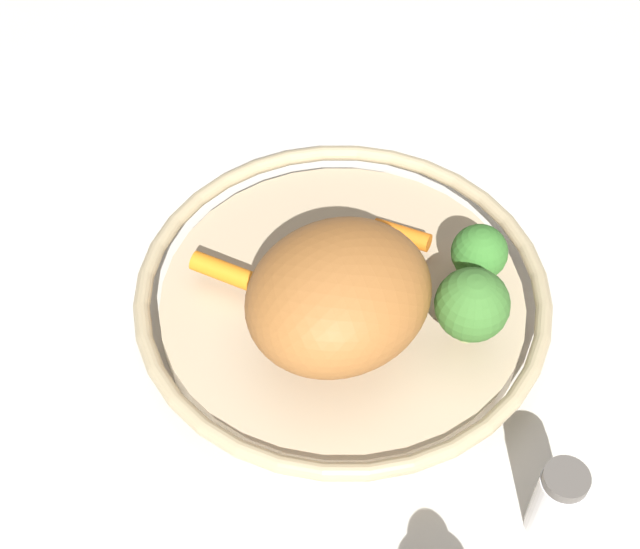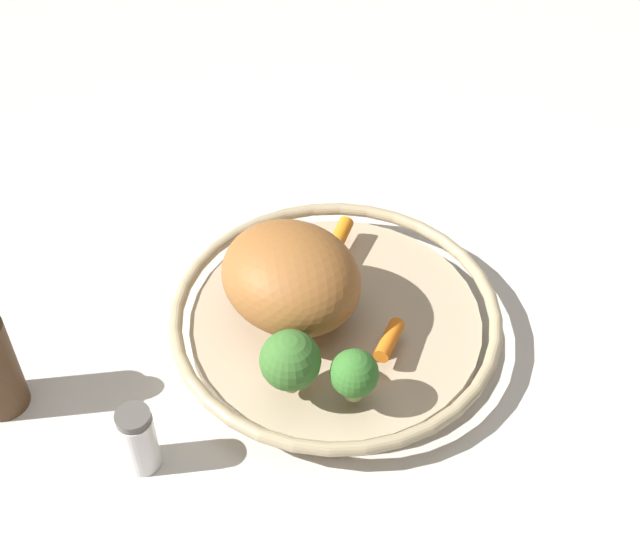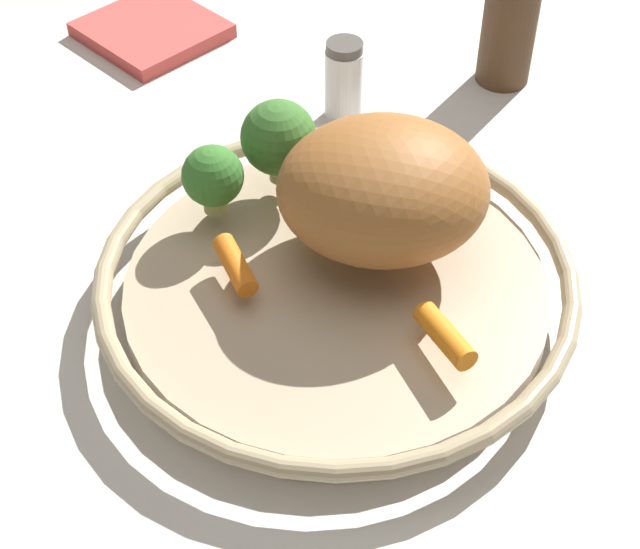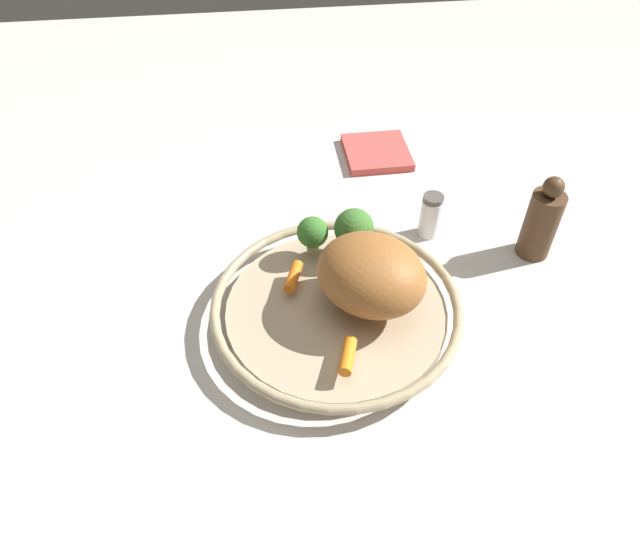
# 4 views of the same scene
# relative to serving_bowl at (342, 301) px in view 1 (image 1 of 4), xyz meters

# --- Properties ---
(ground_plane) EXTENTS (2.21, 2.21, 0.00)m
(ground_plane) POSITION_rel_serving_bowl_xyz_m (0.00, 0.00, -0.02)
(ground_plane) COLOR beige
(serving_bowl) EXTENTS (0.34, 0.34, 0.04)m
(serving_bowl) POSITION_rel_serving_bowl_xyz_m (0.00, 0.00, 0.00)
(serving_bowl) COLOR tan
(serving_bowl) RESTS_ON ground_plane
(roast_chicken_piece) EXTENTS (0.19, 0.19, 0.09)m
(roast_chicken_piece) POSITION_rel_serving_bowl_xyz_m (-0.04, 0.00, 0.06)
(roast_chicken_piece) COLOR #995E2C
(roast_chicken_piece) RESTS_ON serving_bowl
(baby_carrot_right) EXTENTS (0.03, 0.05, 0.02)m
(baby_carrot_right) POSITION_rel_serving_bowl_xyz_m (0.05, -0.04, 0.03)
(baby_carrot_right) COLOR orange
(baby_carrot_right) RESTS_ON serving_bowl
(baby_carrot_back) EXTENTS (0.03, 0.06, 0.02)m
(baby_carrot_back) POSITION_rel_serving_bowl_xyz_m (-0.00, 0.10, 0.03)
(baby_carrot_back) COLOR orange
(baby_carrot_back) RESTS_ON serving_bowl
(broccoli_floret_mid) EXTENTS (0.05, 0.05, 0.05)m
(broccoli_floret_mid) POSITION_rel_serving_bowl_xyz_m (0.02, -0.11, 0.05)
(broccoli_floret_mid) COLOR #99A766
(broccoli_floret_mid) RESTS_ON serving_bowl
(broccoli_floret_small) EXTENTS (0.06, 0.06, 0.07)m
(broccoli_floret_small) POSITION_rel_serving_bowl_xyz_m (-0.04, -0.10, 0.06)
(broccoli_floret_small) COLOR #9DA466
(broccoli_floret_small) RESTS_ON serving_bowl
(salt_shaker) EXTENTS (0.03, 0.03, 0.07)m
(salt_shaker) POSITION_rel_serving_bowl_xyz_m (-0.17, -0.16, 0.02)
(salt_shaker) COLOR white
(salt_shaker) RESTS_ON ground_plane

